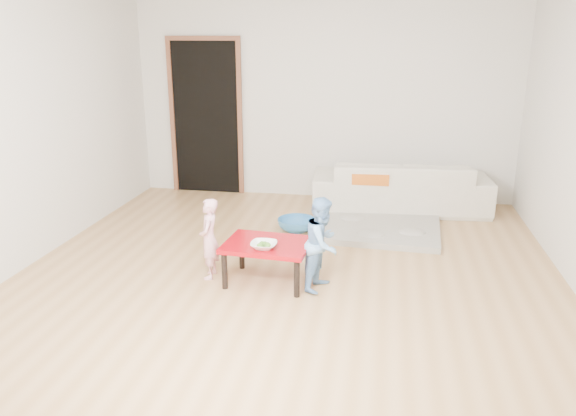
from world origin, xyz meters
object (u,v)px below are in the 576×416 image
(red_table, at_px, (268,262))
(basin, at_px, (297,225))
(sofa, at_px, (400,185))
(child_pink, at_px, (209,239))
(bowl, at_px, (264,245))
(child_blue, at_px, (323,244))

(red_table, bearing_deg, basin, 88.34)
(sofa, distance_m, child_pink, 2.97)
(bowl, distance_m, child_pink, 0.56)
(sofa, bearing_deg, basin, 37.24)
(red_table, relative_size, basin, 1.72)
(sofa, xyz_separation_m, basin, (-1.15, -1.02, -0.25))
(bowl, height_order, basin, bowl)
(sofa, bearing_deg, bowl, 60.78)
(child_blue, xyz_separation_m, basin, (-0.45, 1.44, -0.34))
(sofa, height_order, red_table, sofa)
(red_table, bearing_deg, child_blue, -4.56)
(red_table, relative_size, bowl, 3.31)
(child_pink, xyz_separation_m, child_blue, (1.03, -0.05, 0.04))
(child_blue, bearing_deg, child_pink, 104.00)
(red_table, xyz_separation_m, child_blue, (0.49, -0.04, 0.23))
(bowl, bearing_deg, sofa, 64.92)
(sofa, height_order, child_blue, child_blue)
(red_table, relative_size, child_blue, 0.91)
(sofa, relative_size, bowl, 9.61)
(bowl, distance_m, basin, 1.58)
(bowl, height_order, child_pink, child_pink)
(child_pink, xyz_separation_m, basin, (0.58, 1.39, -0.30))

